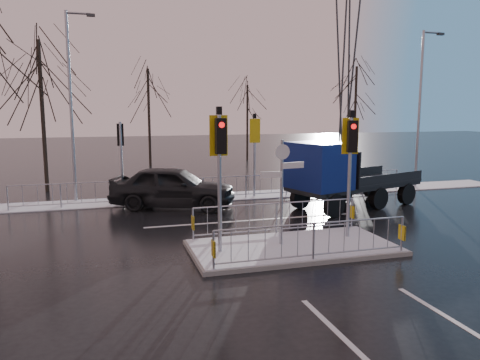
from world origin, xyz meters
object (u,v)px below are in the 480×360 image
object	(u,v)px
traffic_island	(293,237)
flatbed_truck	(334,174)
car_far_lane	(173,187)
street_lamp_right	(421,103)
street_lamp_left	(72,99)

from	to	relation	value
traffic_island	flatbed_truck	world-z (taller)	traffic_island
car_far_lane	street_lamp_right	distance (m)	13.64
traffic_island	car_far_lane	size ratio (longest dim) A/B	1.17
car_far_lane	flatbed_truck	bearing A→B (deg)	-87.62
flatbed_truck	street_lamp_left	distance (m)	11.65
car_far_lane	traffic_island	bearing A→B (deg)	-137.61
traffic_island	street_lamp_right	bearing A→B (deg)	38.73
street_lamp_right	car_far_lane	bearing A→B (deg)	-172.90
flatbed_truck	car_far_lane	bearing A→B (deg)	160.00
street_lamp_left	car_far_lane	bearing A→B (deg)	-33.85
traffic_island	street_lamp_right	distance (m)	14.14
traffic_island	car_far_lane	distance (m)	7.32
street_lamp_right	street_lamp_left	distance (m)	17.03
car_far_lane	street_lamp_right	bearing A→B (deg)	-60.52
car_far_lane	street_lamp_left	bearing A→B (deg)	78.53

